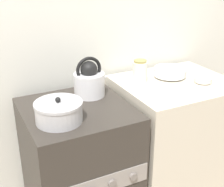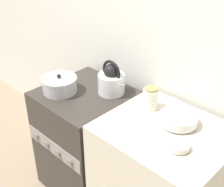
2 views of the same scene
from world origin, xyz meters
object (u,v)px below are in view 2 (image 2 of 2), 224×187
Objects in this scene: kettle at (112,81)px; cooking_pot at (60,85)px; enamel_bowl at (179,119)px; stove at (87,140)px; small_ceramic_bowl at (179,146)px; storage_jar at (150,98)px.

cooking_pot is at bearing -138.30° from kettle.
enamel_bowl is at bearing 13.98° from cooking_pot.
small_ceramic_bowl is (0.84, -0.08, 0.48)m from stove.
storage_jar is (-0.23, 0.02, 0.03)m from enamel_bowl.
small_ceramic_bowl is at bearing -5.62° from stove.
small_ceramic_bowl is (0.13, -0.18, -0.02)m from enamel_bowl.
enamel_bowl is at bearing 124.59° from small_ceramic_bowl.
stove is 3.91× the size of enamel_bowl.
cooking_pot reaches higher than stove.
cooking_pot is 2.25× the size of small_ceramic_bowl.
kettle is at bearing 176.86° from enamel_bowl.
enamel_bowl is at bearing -3.14° from kettle.
storage_jar is at bearing 20.47° from cooking_pot.
storage_jar is (-0.35, 0.21, 0.05)m from small_ceramic_bowl.
enamel_bowl is at bearing 8.21° from stove.
stove is at bearing 38.69° from cooking_pot.
kettle reaches higher than small_ceramic_bowl.
kettle is 2.23× the size of small_ceramic_bowl.
kettle is (0.14, 0.13, 0.52)m from stove.
cooking_pot is at bearing -166.02° from enamel_bowl.
storage_jar is at bearing 174.76° from enamel_bowl.
enamel_bowl is (0.84, 0.21, 0.02)m from cooking_pot.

